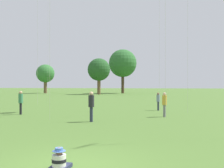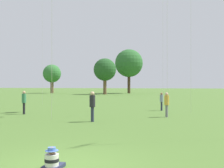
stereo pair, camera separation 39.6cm
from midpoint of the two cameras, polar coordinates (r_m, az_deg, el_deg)
ground_plane at (r=7.33m, az=-9.42°, el=-17.60°), size 300.00×300.00×0.00m
seated_toddler at (r=7.20m, az=-11.28°, el=-15.98°), size 0.47×0.58×0.59m
person_standing_1 at (r=20.45m, az=-18.09°, el=-3.36°), size 0.44×0.44×1.73m
person_standing_2 at (r=15.55m, az=-3.57°, el=-4.27°), size 0.35×0.35×1.79m
person_standing_4 at (r=18.17m, az=12.43°, el=-3.90°), size 0.45×0.45×1.67m
person_standing_6 at (r=22.59m, az=11.23°, el=-3.38°), size 0.29×0.29×1.52m
distant_tree_0 at (r=68.80m, az=-12.77°, el=2.18°), size 4.61×4.61×7.35m
distant_tree_1 at (r=66.53m, az=3.88°, el=4.51°), size 7.03×7.03×11.14m
distant_tree_2 at (r=58.74m, az=-1.37°, el=3.10°), size 5.05×5.05×8.09m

